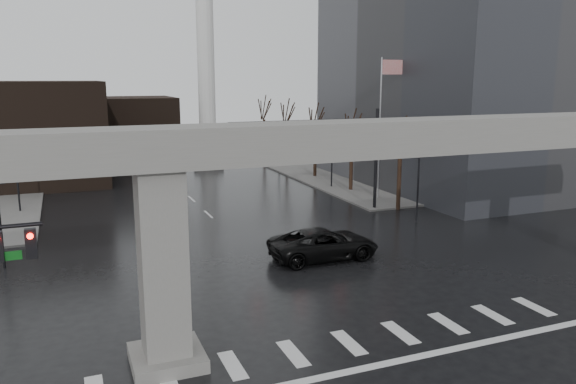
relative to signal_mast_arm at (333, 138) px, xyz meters
name	(u,v)px	position (x,y,z in m)	size (l,w,h in m)	color
ground	(337,332)	(-8.99, -18.80, -5.83)	(160.00, 160.00, 0.00)	black
sidewalk_ne	(397,167)	(17.01, 17.20, -5.75)	(28.00, 36.00, 0.15)	slate
elevated_guideway	(369,166)	(-7.73, -18.80, 1.05)	(48.00, 2.60, 8.70)	gray
building_far_left	(19,133)	(-22.99, 23.20, -0.83)	(16.00, 14.00, 10.00)	black
building_far_mid	(132,130)	(-10.99, 33.20, -1.83)	(10.00, 10.00, 8.00)	black
smokestack	(206,51)	(-2.99, 27.20, 7.52)	(3.60, 3.60, 30.00)	white
signal_mast_arm	(333,138)	(0.00, 0.00, 0.00)	(12.12, 0.43, 8.00)	black
flagpole_assembly	(383,112)	(6.30, 3.20, 1.70)	(2.06, 0.12, 12.00)	silver
lamp_right_0	(419,175)	(4.51, -4.80, -2.36)	(1.22, 0.32, 5.11)	black
lamp_right_1	(332,152)	(4.51, 9.20, -2.36)	(1.22, 0.32, 5.11)	black
lamp_right_2	(279,137)	(4.51, 23.20, -2.36)	(1.22, 0.32, 5.11)	black
lamp_left_1	(16,169)	(-22.49, 9.20, -2.36)	(1.22, 0.32, 5.11)	black
lamp_left_2	(26,148)	(-22.49, 23.20, -2.36)	(1.22, 0.32, 5.11)	black
tree_right_0	(399,175)	(5.54, -0.78, -3.04)	(1.09, 1.58, 7.50)	black
tree_right_1	(351,161)	(5.54, 7.22, -2.98)	(1.09, 1.61, 7.67)	black
tree_right_2	(315,150)	(5.54, 15.22, -2.91)	(1.10, 1.63, 7.85)	black
tree_right_3	(287,141)	(5.54, 23.22, -2.85)	(1.11, 1.66, 8.02)	black
tree_right_4	(264,134)	(5.54, 31.22, -2.79)	(1.12, 1.69, 8.19)	black
pickup_truck	(324,244)	(-5.36, -9.85, -4.94)	(2.96, 6.41, 1.78)	black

